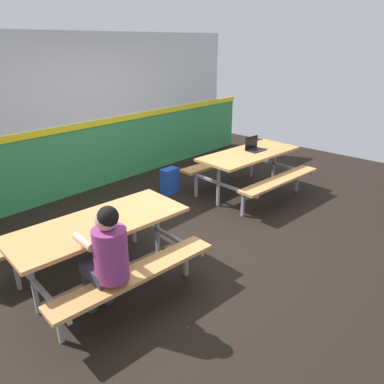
% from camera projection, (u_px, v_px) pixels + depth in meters
% --- Properties ---
extents(ground_plane, '(10.00, 10.00, 0.02)m').
position_uv_depth(ground_plane, '(193.00, 229.00, 5.21)').
color(ground_plane, black).
extents(accent_backdrop, '(8.00, 0.14, 2.60)m').
position_uv_depth(accent_backdrop, '(89.00, 118.00, 6.21)').
color(accent_backdrop, '#338C4C').
rests_on(accent_backdrop, ground).
extents(picnic_table_left, '(1.89, 1.69, 0.74)m').
position_uv_depth(picnic_table_left, '(101.00, 236.00, 3.83)').
color(picnic_table_left, tan).
rests_on(picnic_table_left, ground).
extents(picnic_table_right, '(1.89, 1.69, 0.74)m').
position_uv_depth(picnic_table_right, '(249.00, 162.00, 6.16)').
color(picnic_table_right, tan).
rests_on(picnic_table_right, ground).
extents(student_nearer, '(0.38, 0.53, 1.21)m').
position_uv_depth(student_nearer, '(107.00, 255.00, 3.25)').
color(student_nearer, '#2D2D38').
rests_on(student_nearer, ground).
extents(laptop_dark, '(0.34, 0.25, 0.22)m').
position_uv_depth(laptop_dark, '(254.00, 147.00, 6.21)').
color(laptop_dark, black).
rests_on(laptop_dark, picnic_table_right).
extents(backpack_dark, '(0.30, 0.22, 0.44)m').
position_uv_depth(backpack_dark, '(169.00, 181.00, 6.34)').
color(backpack_dark, '#1E47B2').
rests_on(backpack_dark, ground).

